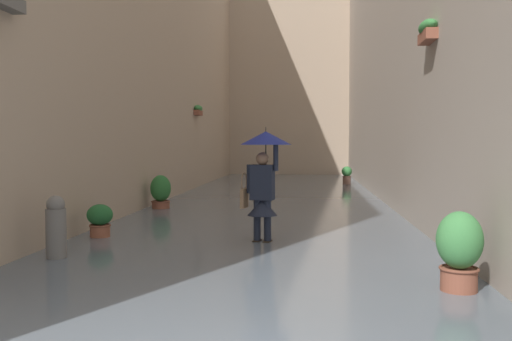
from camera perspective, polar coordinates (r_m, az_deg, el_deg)
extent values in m
plane|color=#605B56|center=(15.99, 1.79, -3.33)|extent=(63.92, 63.92, 0.00)
cube|color=slate|center=(15.99, 1.79, -3.18)|extent=(6.97, 31.57, 0.09)
cube|color=brown|center=(9.97, 17.30, 13.04)|extent=(0.20, 0.70, 0.18)
ellipsoid|color=#387F3D|center=(10.00, 17.31, 13.95)|extent=(0.28, 0.76, 0.24)
cube|color=#66605B|center=(8.26, -24.44, 15.59)|extent=(0.20, 0.70, 0.18)
cube|color=brown|center=(20.27, -5.98, 5.94)|extent=(0.20, 0.70, 0.18)
ellipsoid|color=#387F3D|center=(20.28, -5.99, 6.39)|extent=(0.28, 0.76, 0.24)
cube|color=tan|center=(29.74, 3.45, 9.01)|extent=(9.77, 1.80, 9.82)
cube|color=#2D2319|center=(9.32, 0.12, -7.50)|extent=(0.15, 0.26, 0.10)
cylinder|color=#1E2333|center=(9.25, 0.12, -5.12)|extent=(0.14, 0.14, 0.68)
cube|color=#2D2319|center=(9.27, 1.19, -7.55)|extent=(0.15, 0.26, 0.10)
cylinder|color=#1E2333|center=(9.21, 1.20, -5.17)|extent=(0.14, 0.14, 0.68)
cube|color=#1E2333|center=(9.16, 0.66, -1.23)|extent=(0.42, 0.29, 0.58)
cone|color=#1E2333|center=(9.20, 0.66, -3.79)|extent=(0.59, 0.59, 0.28)
sphere|color=#8C664C|center=(9.14, 0.66, 1.23)|extent=(0.21, 0.21, 0.21)
cylinder|color=#1E2333|center=(9.08, 2.06, 1.34)|extent=(0.10, 0.10, 0.44)
cylinder|color=#1E2333|center=(9.22, -0.72, -0.88)|extent=(0.10, 0.10, 0.48)
cylinder|color=black|center=(9.12, 1.02, 1.98)|extent=(0.02, 0.02, 0.44)
cone|color=navy|center=(9.12, 1.02, 3.37)|extent=(0.85, 0.85, 0.22)
cylinder|color=black|center=(9.13, 1.02, 4.25)|extent=(0.01, 0.01, 0.08)
cube|color=#8C6B4C|center=(9.26, -1.23, -2.88)|extent=(0.11, 0.29, 0.32)
torus|color=#8C6B4C|center=(9.23, -1.23, -1.15)|extent=(0.08, 0.30, 0.30)
cylinder|color=brown|center=(22.22, 9.35, -1.11)|extent=(0.32, 0.32, 0.40)
torus|color=brown|center=(22.20, 9.35, -0.60)|extent=(0.35, 0.35, 0.04)
ellipsoid|color=#387F3D|center=(22.19, 9.35, -0.09)|extent=(0.41, 0.41, 0.40)
cylinder|color=brown|center=(6.65, 20.20, -10.89)|extent=(0.40, 0.40, 0.33)
torus|color=brown|center=(6.61, 20.23, -9.49)|extent=(0.43, 0.43, 0.04)
ellipsoid|color=#428947|center=(6.55, 20.28, -6.75)|extent=(0.51, 0.51, 0.64)
cylinder|color=brown|center=(14.09, -9.80, -3.69)|extent=(0.44, 0.44, 0.25)
torus|color=brown|center=(14.08, -9.81, -3.17)|extent=(0.48, 0.48, 0.04)
ellipsoid|color=#2D7033|center=(14.05, -9.82, -1.83)|extent=(0.51, 0.51, 0.66)
cylinder|color=#9E563D|center=(10.09, -15.80, -6.27)|extent=(0.34, 0.34, 0.29)
torus|color=brown|center=(10.07, -15.81, -5.47)|extent=(0.38, 0.38, 0.04)
ellipsoid|color=#23602D|center=(10.04, -15.83, -4.42)|extent=(0.45, 0.45, 0.37)
cylinder|color=slate|center=(8.43, -19.93, -6.41)|extent=(0.29, 0.29, 0.79)
sphere|color=slate|center=(8.37, -19.99, -3.31)|extent=(0.26, 0.26, 0.26)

